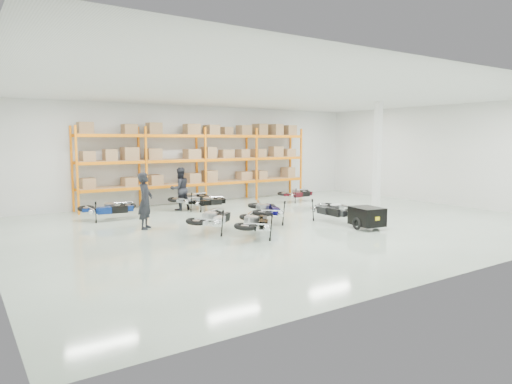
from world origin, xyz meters
TOP-DOWN VIEW (x-y plane):
  - room at (0.00, 0.00)m, footprint 18.00×18.00m
  - pallet_rack at (-0.00, 6.45)m, footprint 11.28×0.98m
  - structural_column at (5.20, 0.50)m, footprint 0.25×0.25m
  - moto_blue_centre at (-0.51, 0.44)m, footprint 1.78×2.20m
  - moto_silver_left at (-2.85, 0.05)m, footprint 2.03×1.92m
  - moto_black_far_left at (-2.14, -1.29)m, footprint 1.86×2.04m
  - moto_touring_right at (1.63, -0.70)m, footprint 1.05×1.92m
  - trailer at (1.63, -2.30)m, footprint 0.95×1.75m
  - moto_back_a at (-4.96, 4.15)m, footprint 1.89×1.12m
  - moto_back_b at (-1.22, 4.91)m, footprint 1.99×1.37m
  - moto_back_c at (-0.87, 4.23)m, footprint 1.64×0.93m
  - moto_back_d at (3.93, 4.25)m, footprint 1.63×0.84m
  - person_left at (-4.40, 1.81)m, footprint 0.77×0.81m
  - person_back at (-1.79, 4.89)m, footprint 0.91×0.73m

SIDE VIEW (x-z plane):
  - trailer at x=1.63m, z-range 0.06..0.78m
  - moto_back_c at x=-0.87m, z-range -0.03..0.99m
  - moto_back_d at x=3.93m, z-range -0.03..1.01m
  - moto_back_a at x=-4.96m, z-range -0.03..1.12m
  - moto_back_b at x=-1.22m, z-range -0.03..1.14m
  - moto_black_far_left at x=-2.14m, z-range -0.03..1.17m
  - moto_touring_right at x=1.63m, z-range -0.03..1.17m
  - moto_silver_left at x=-2.85m, z-range -0.03..1.18m
  - moto_blue_centre at x=-0.51m, z-range -0.04..1.24m
  - person_back at x=-1.79m, z-range 0.00..1.79m
  - person_left at x=-4.40m, z-range 0.00..1.86m
  - room at x=0.00m, z-range -6.75..11.25m
  - structural_column at x=5.20m, z-range 0.00..4.50m
  - pallet_rack at x=0.00m, z-range 0.45..4.07m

